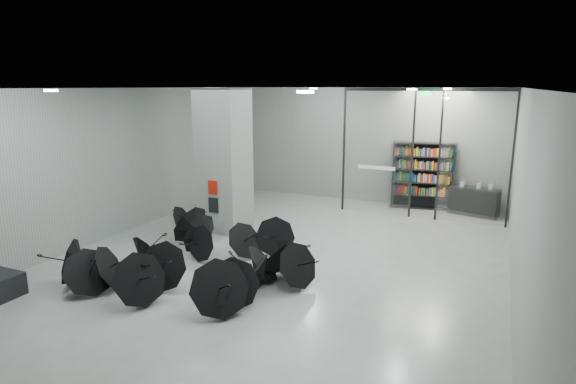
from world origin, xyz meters
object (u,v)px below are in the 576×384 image
at_px(shop_counter, 474,201).
at_px(umbrella_cluster, 199,263).
at_px(column, 224,161).
at_px(bookshelf, 422,176).

distance_m(shop_counter, umbrella_cluster, 9.35).
height_order(column, shop_counter, column).
bearing_deg(umbrella_cluster, column, 112.20).
bearing_deg(column, umbrella_cluster, -67.80).
height_order(bookshelf, shop_counter, bookshelf).
xyz_separation_m(column, bookshelf, (4.77, 4.75, -0.89)).
distance_m(column, bookshelf, 6.79).
height_order(column, umbrella_cluster, column).
bearing_deg(shop_counter, column, -132.01).
bearing_deg(column, shop_counter, 35.40).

